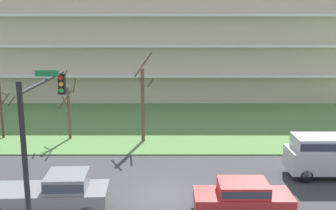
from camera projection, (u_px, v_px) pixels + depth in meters
ground at (164, 195)px, 20.30m from camera, size 160.00×160.00×0.00m
grass_lawn_strip at (166, 124)px, 33.98m from camera, size 80.00×16.00×0.08m
apartment_building at (166, 42)px, 46.85m from camera, size 40.91×13.89×12.11m
tree_far_left at (1, 106)px, 29.32m from camera, size 2.18×2.19×4.97m
tree_left at (68, 108)px, 29.21m from camera, size 1.55×1.27×5.10m
tree_center at (143, 101)px, 28.48m from camera, size 1.47×1.22×6.46m
van_silver_near_left at (334, 153)px, 22.46m from camera, size 5.20×2.01×2.36m
pickup_gray_center_left at (53, 193)px, 18.14m from camera, size 5.48×2.22×1.95m
sedan_red_center_right at (242, 196)px, 18.16m from camera, size 4.40×1.81×1.57m
traffic_signal_mast at (40, 133)px, 14.56m from camera, size 0.90×5.40×6.86m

